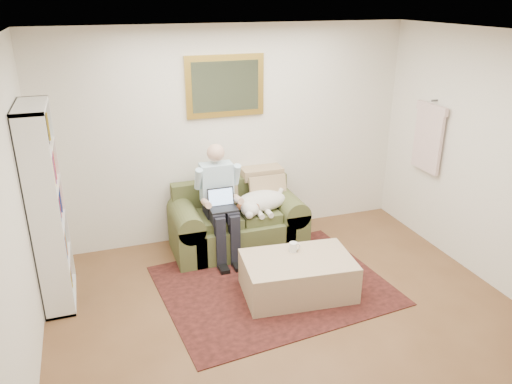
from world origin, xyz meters
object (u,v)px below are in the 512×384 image
ottoman (298,276)px  coffee_mug (293,247)px  sofa (237,226)px  bookshelf (47,208)px  seated_man (221,204)px  laptop (222,203)px  sleeping_dog (262,201)px

ottoman → coffee_mug: 0.30m
sofa → bookshelf: bookshelf is taller
sofa → coffee_mug: sofa is taller
seated_man → laptop: bearing=-90.0°
ottoman → coffee_mug: bearing=85.1°
sofa → laptop: laptop is taller
sleeping_dog → sofa: bearing=164.3°
sofa → coffee_mug: 1.08m
laptop → ottoman: (0.53, -0.98, -0.50)m
seated_man → sleeping_dog: 0.53m
seated_man → bookshelf: bearing=-169.9°
sofa → ottoman: (0.29, -1.18, -0.07)m
sofa → ottoman: bearing=-76.3°
seated_man → ottoman: seated_man is taller
ottoman → seated_man: bearing=116.8°
coffee_mug → laptop: bearing=123.6°
seated_man → coffee_mug: seated_man is taller
coffee_mug → bookshelf: 2.46m
sofa → coffee_mug: bearing=-73.4°
laptop → ottoman: 1.21m
coffee_mug → ottoman: bearing=-94.9°
sleeping_dog → laptop: bearing=-166.4°
laptop → bookshelf: size_ratio=0.15×
ottoman → laptop: bearing=118.3°
bookshelf → laptop: bearing=8.2°
sofa → bookshelf: bearing=-167.1°
sofa → coffee_mug: size_ratio=15.79×
sofa → bookshelf: size_ratio=0.79×
sleeping_dog → ottoman: sleeping_dog is taller
sofa → coffee_mug: (0.30, -1.02, 0.18)m
sofa → seated_man: seated_man is taller
ottoman → coffee_mug: coffee_mug is taller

